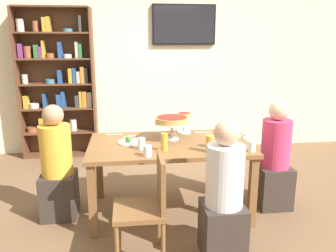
{
  "coord_description": "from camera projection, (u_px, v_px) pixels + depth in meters",
  "views": [
    {
      "loc": [
        -0.41,
        -3.2,
        1.73
      ],
      "look_at": [
        0.0,
        0.1,
        0.89
      ],
      "focal_mm": 36.07,
      "sensor_mm": 36.0,
      "label": 1
    }
  ],
  "objects": [
    {
      "name": "chair_near_left",
      "position": [
        147.0,
        203.0,
        2.66
      ],
      "size": [
        0.4,
        0.4,
        0.87
      ],
      "rotation": [
        0.0,
        0.0,
        1.57
      ],
      "color": "brown",
      "rests_on": "ground_plane"
    },
    {
      "name": "bookshelf",
      "position": [
        57.0,
        82.0,
        5.04
      ],
      "size": [
        1.1,
        0.3,
        2.21
      ],
      "color": "brown",
      "rests_on": "ground_plane"
    },
    {
      "name": "salad_plate_far_diner",
      "position": [
        221.0,
        140.0,
        3.43
      ],
      "size": [
        0.21,
        0.21,
        0.07
      ],
      "color": "white",
      "rests_on": "dining_table"
    },
    {
      "name": "diner_head_east",
      "position": [
        275.0,
        163.0,
        3.54
      ],
      "size": [
        0.34,
        0.34,
        1.15
      ],
      "rotation": [
        0.0,
        0.0,
        3.14
      ],
      "color": "#382D28",
      "rests_on": "ground_plane"
    },
    {
      "name": "beer_glass_amber_tall",
      "position": [
        210.0,
        144.0,
        3.08
      ],
      "size": [
        0.08,
        0.08,
        0.16
      ],
      "primitive_type": "cylinder",
      "color": "gold",
      "rests_on": "dining_table"
    },
    {
      "name": "diner_near_right",
      "position": [
        224.0,
        200.0,
        2.7
      ],
      "size": [
        0.34,
        0.34,
        1.15
      ],
      "rotation": [
        0.0,
        0.0,
        1.57
      ],
      "color": "#382D28",
      "rests_on": "ground_plane"
    },
    {
      "name": "television",
      "position": [
        184.0,
        25.0,
        5.16
      ],
      "size": [
        0.98,
        0.05,
        0.6
      ],
      "color": "black"
    },
    {
      "name": "beer_glass_amber_short",
      "position": [
        164.0,
        142.0,
        3.11
      ],
      "size": [
        0.06,
        0.06,
        0.17
      ],
      "primitive_type": "cylinder",
      "color": "gold",
      "rests_on": "dining_table"
    },
    {
      "name": "beer_glass_amber_spare",
      "position": [
        219.0,
        140.0,
        3.18
      ],
      "size": [
        0.08,
        0.08,
        0.17
      ],
      "primitive_type": "cylinder",
      "color": "gold",
      "rests_on": "dining_table"
    },
    {
      "name": "ground_plane",
      "position": [
        169.0,
        210.0,
        3.55
      ],
      "size": [
        12.0,
        12.0,
        0.0
      ],
      "primitive_type": "plane",
      "color": "brown"
    },
    {
      "name": "cutlery_fork_far",
      "position": [
        203.0,
        132.0,
        3.75
      ],
      "size": [
        0.18,
        0.03,
        0.0
      ],
      "primitive_type": "cube",
      "rotation": [
        0.0,
        0.0,
        3.04
      ],
      "color": "silver",
      "rests_on": "dining_table"
    },
    {
      "name": "water_glass_clear_far",
      "position": [
        252.0,
        146.0,
        3.1
      ],
      "size": [
        0.07,
        0.07,
        0.1
      ],
      "primitive_type": "cylinder",
      "color": "white",
      "rests_on": "dining_table"
    },
    {
      "name": "salad_plate_near_diner",
      "position": [
        234.0,
        133.0,
        3.68
      ],
      "size": [
        0.25,
        0.25,
        0.06
      ],
      "color": "white",
      "rests_on": "dining_table"
    },
    {
      "name": "water_glass_clear_spare",
      "position": [
        147.0,
        151.0,
        2.97
      ],
      "size": [
        0.07,
        0.07,
        0.1
      ],
      "primitive_type": "cylinder",
      "color": "white",
      "rests_on": "dining_table"
    },
    {
      "name": "cutlery_fork_near",
      "position": [
        132.0,
        136.0,
        3.61
      ],
      "size": [
        0.17,
        0.08,
        0.0
      ],
      "primitive_type": "cube",
      "rotation": [
        0.0,
        0.0,
        3.52
      ],
      "color": "silver",
      "rests_on": "dining_table"
    },
    {
      "name": "personal_pizza_stand",
      "position": [
        184.0,
        119.0,
        3.71
      ],
      "size": [
        0.19,
        0.19,
        0.23
      ],
      "color": "silver",
      "rests_on": "dining_table"
    },
    {
      "name": "rear_partition",
      "position": [
        152.0,
        63.0,
        5.33
      ],
      "size": [
        8.0,
        0.12,
        2.8
      ],
      "primitive_type": "cube",
      "color": "beige",
      "rests_on": "ground_plane"
    },
    {
      "name": "water_glass_clear_near",
      "position": [
        141.0,
        144.0,
        3.16
      ],
      "size": [
        0.07,
        0.07,
        0.11
      ],
      "primitive_type": "cylinder",
      "color": "white",
      "rests_on": "dining_table"
    },
    {
      "name": "dining_table",
      "position": [
        169.0,
        151.0,
        3.39
      ],
      "size": [
        1.59,
        0.95,
        0.74
      ],
      "color": "brown",
      "rests_on": "ground_plane"
    },
    {
      "name": "cutlery_knife_near",
      "position": [
        114.0,
        134.0,
        3.67
      ],
      "size": [
        0.18,
        0.04,
        0.0
      ],
      "primitive_type": "cube",
      "rotation": [
        0.0,
        0.0,
        3.03
      ],
      "color": "silver",
      "rests_on": "dining_table"
    },
    {
      "name": "salad_plate_spare",
      "position": [
        129.0,
        141.0,
        3.37
      ],
      "size": [
        0.23,
        0.23,
        0.07
      ],
      "color": "white",
      "rests_on": "dining_table"
    },
    {
      "name": "deep_dish_pizza_stand",
      "position": [
        172.0,
        121.0,
        3.45
      ],
      "size": [
        0.37,
        0.37,
        0.24
      ],
      "color": "silver",
      "rests_on": "dining_table"
    },
    {
      "name": "diner_head_west",
      "position": [
        58.0,
        170.0,
        3.33
      ],
      "size": [
        0.34,
        0.34,
        1.15
      ],
      "color": "#382D28",
      "rests_on": "ground_plane"
    }
  ]
}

